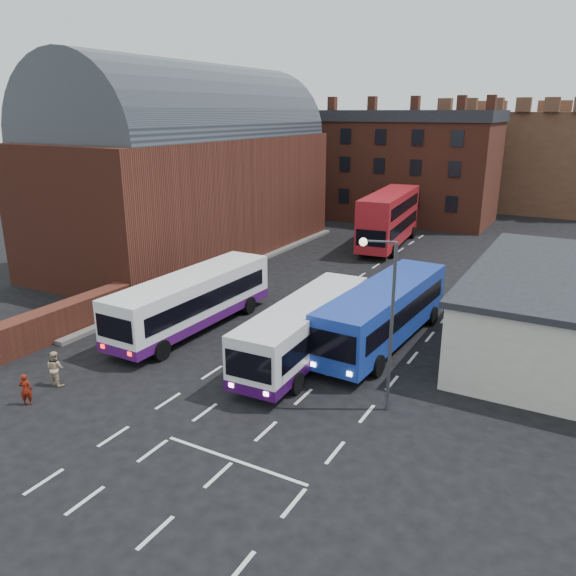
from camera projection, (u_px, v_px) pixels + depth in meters
The scene contains 13 objects.
ground at pixel (180, 393), 25.16m from camera, with size 180.00×180.00×0.00m, color black.
railway_station at pixel (191, 166), 47.54m from camera, with size 12.00×28.00×16.00m.
forecourt_wall at pixel (59, 321), 31.28m from camera, with size 1.20×10.00×1.80m, color #602B1E.
cream_building at pixel (576, 311), 29.23m from camera, with size 10.40×16.40×4.25m.
brick_terrace at pixel (394, 171), 64.62m from camera, with size 22.00×10.00×11.00m, color brown.
castle_keep at pixel (528, 158), 75.59m from camera, with size 22.00×22.00×12.00m, color brown.
bus_white_outbound at pixel (193, 298), 32.08m from camera, with size 3.14×11.88×3.23m.
bus_white_inbound at pixel (305, 326), 28.16m from camera, with size 3.09×11.18×3.03m.
bus_blue at pixel (384, 310), 29.97m from camera, with size 3.52×12.10×3.26m.
bus_red_double at pixel (389, 218), 51.66m from camera, with size 4.16×12.81×5.03m.
street_lamp at pixel (386, 310), 22.50m from camera, with size 1.45×0.62×7.38m.
pedestrian_red at pixel (26, 389), 23.98m from camera, with size 0.53×0.35×1.44m, color maroon.
pedestrian_beige at pixel (55, 368), 25.72m from camera, with size 0.81×0.63×1.66m, color #CFB28C.
Camera 1 is at (15.20, -17.37, 12.09)m, focal length 35.00 mm.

